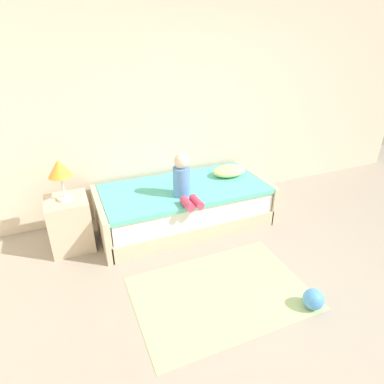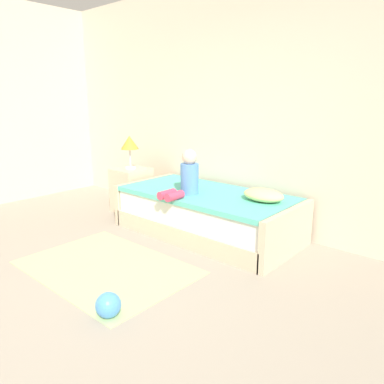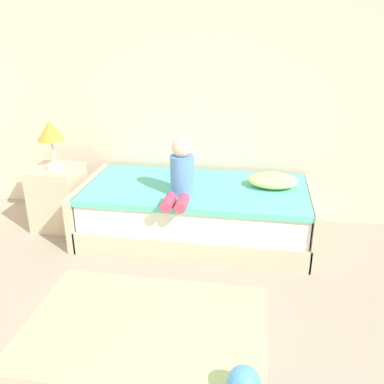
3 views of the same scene
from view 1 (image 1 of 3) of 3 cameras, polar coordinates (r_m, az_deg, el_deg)
The scene contains 9 objects.
ground_plane at distance 3.11m, azimuth 22.52°, elevation -21.36°, with size 9.20×9.20×0.00m, color #9E9384.
wall_rear at distance 4.35m, azimuth 1.40°, elevation 16.53°, with size 7.20×0.10×2.90m, color beige.
bed at distance 4.06m, azimuth -1.37°, elevation -2.37°, with size 2.11×1.00×0.50m.
nightstand at distance 3.84m, azimuth -20.66°, elevation -5.19°, with size 0.44×0.44×0.60m, color beige.
table_lamp at distance 3.56m, azimuth -22.29°, elevation 3.57°, with size 0.24×0.24×0.45m.
child_figure at distance 3.63m, azimuth -1.54°, elevation 2.06°, with size 0.20×0.51×0.50m.
pillow at distance 4.26m, azimuth 6.56°, elevation 3.71°, with size 0.44×0.30×0.13m, color #F2E58C.
toy_ball at distance 3.19m, azimuth 20.58°, elevation -17.24°, with size 0.19×0.19×0.19m, color #4C99E5.
area_rug at distance 3.20m, azimuth 5.13°, elevation -17.25°, with size 1.60×1.10×0.01m, color #B2D189.
Camera 1 is at (-1.75, -1.31, 2.22)m, focal length 30.31 mm.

